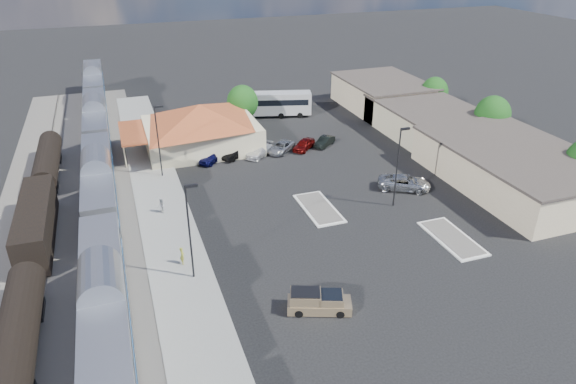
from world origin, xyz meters
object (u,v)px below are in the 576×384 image
object	(u,v)px
pickup_truck	(319,302)
coach_bus	(273,103)
station_depot	(200,126)
suv	(404,183)

from	to	relation	value
pickup_truck	coach_bus	xyz separation A→B (m)	(11.37, 47.23, 1.44)
station_depot	coach_bus	world-z (taller)	station_depot
suv	station_depot	bearing A→B (deg)	73.84
station_depot	suv	world-z (taller)	station_depot
station_depot	pickup_truck	bearing A→B (deg)	-86.65
station_depot	coach_bus	bearing A→B (deg)	35.59
pickup_truck	suv	world-z (taller)	pickup_truck
suv	pickup_truck	bearing A→B (deg)	163.80
station_depot	suv	xyz separation A→B (m)	(19.79, -20.80, -2.29)
pickup_truck	coach_bus	world-z (taller)	coach_bus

